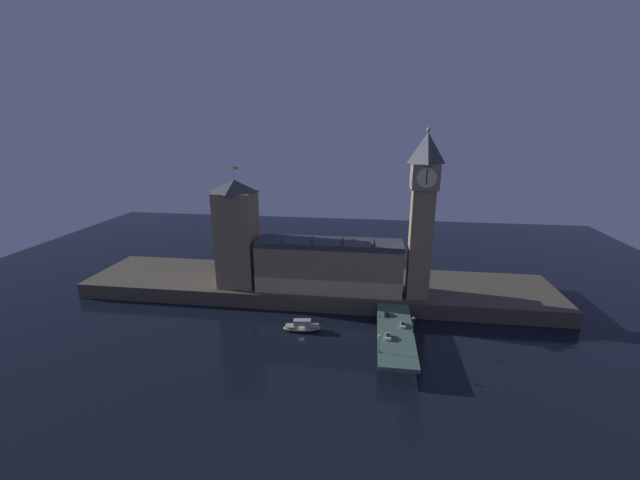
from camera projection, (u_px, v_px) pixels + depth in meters
ground_plane at (301, 333)px, 153.52m from camera, size 400.00×400.00×0.00m
embankment at (316, 286)px, 189.66m from camera, size 220.00×42.00×6.90m
parliament_hall at (329, 265)px, 174.96m from camera, size 64.23×17.17×27.24m
clock_tower at (422, 212)px, 159.95m from camera, size 11.13×11.24×70.62m
victoria_tower at (237, 233)px, 177.49m from camera, size 16.71×16.71×54.61m
bridge at (395, 335)px, 142.83m from camera, size 12.94×46.00×6.34m
car_northbound_lead at (387, 314)px, 154.22m from camera, size 1.88×4.01×1.33m
car_northbound_trail at (388, 336)px, 137.42m from camera, size 2.05×4.23×1.51m
car_southbound_trail at (403, 325)px, 145.79m from camera, size 1.84×4.40×1.34m
pedestrian_far_rail at (380, 315)px, 152.48m from camera, size 0.38×0.38×1.57m
street_lamp_near at (379, 341)px, 128.03m from camera, size 1.34×0.60×6.45m
street_lamp_mid at (413, 323)px, 140.51m from camera, size 1.34×0.60×6.14m
boat_upstream at (302, 327)px, 154.84m from camera, size 15.56×6.43×4.76m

